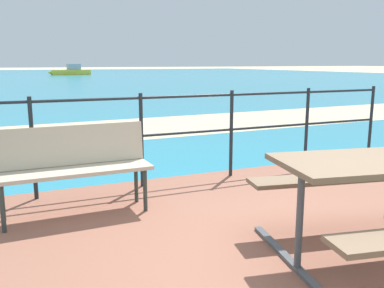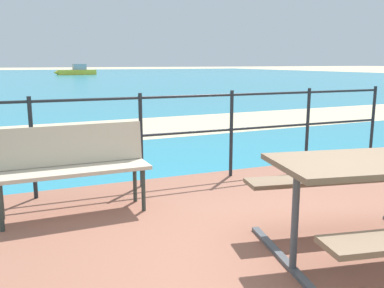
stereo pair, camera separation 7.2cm
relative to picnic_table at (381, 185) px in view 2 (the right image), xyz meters
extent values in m
plane|color=beige|center=(-0.45, 0.15, -0.65)|extent=(240.00, 240.00, 0.00)
cube|color=#935B47|center=(-0.45, 0.15, -0.62)|extent=(6.40, 5.20, 0.06)
cube|color=teal|center=(-0.45, 40.15, -0.64)|extent=(90.00, 90.00, 0.01)
cube|color=beige|center=(-0.45, 7.12, -0.64)|extent=(54.08, 5.32, 0.01)
cube|color=#7A6047|center=(0.00, 0.00, 0.17)|extent=(1.64, 0.99, 0.04)
cube|color=#7A6047|center=(0.11, 0.60, -0.12)|extent=(1.55, 0.53, 0.04)
cylinder|color=#4C5156|center=(-0.63, 0.12, -0.21)|extent=(0.06, 0.06, 0.75)
cube|color=#4C5156|center=(-0.63, 0.12, -0.57)|extent=(0.33, 1.46, 0.03)
cube|color=#BCAD93|center=(-1.90, 1.83, -0.15)|extent=(1.44, 0.43, 0.04)
cube|color=#BCAD93|center=(-1.90, 2.01, 0.07)|extent=(1.43, 0.10, 0.38)
cylinder|color=#2D3833|center=(-2.53, 1.66, -0.37)|extent=(0.04, 0.04, 0.44)
cylinder|color=#2D3833|center=(-2.54, 1.96, -0.37)|extent=(0.04, 0.04, 0.44)
cylinder|color=#2D3833|center=(-1.26, 1.69, -0.37)|extent=(0.04, 0.04, 0.44)
cylinder|color=#2D3833|center=(-1.26, 1.99, -0.37)|extent=(0.04, 0.04, 0.44)
cylinder|color=#1E2328|center=(-2.22, 2.51, -0.04)|extent=(0.04, 0.04, 1.09)
cylinder|color=#1E2328|center=(-1.04, 2.51, -0.04)|extent=(0.04, 0.04, 1.09)
cylinder|color=#1E2328|center=(0.14, 2.51, -0.04)|extent=(0.04, 0.04, 1.09)
cylinder|color=#1E2328|center=(1.32, 2.51, -0.04)|extent=(0.04, 0.04, 1.09)
cylinder|color=#1E2328|center=(2.50, 2.51, -0.04)|extent=(0.04, 0.04, 1.09)
cylinder|color=#1E2328|center=(-0.45, 2.51, 0.45)|extent=(5.90, 0.03, 0.03)
cylinder|color=#1E2328|center=(-0.45, 2.51, 0.02)|extent=(5.90, 0.03, 0.03)
cube|color=yellow|center=(4.33, 49.02, -0.35)|extent=(4.43, 1.57, 0.57)
cube|color=#A5A8AD|center=(4.65, 49.05, 0.28)|extent=(1.56, 1.00, 0.69)
cone|color=yellow|center=(1.91, 48.79, -0.35)|extent=(0.55, 0.56, 0.52)
camera|label=1|loc=(-2.39, -2.08, 0.85)|focal=39.08mm
camera|label=2|loc=(-2.33, -2.11, 0.85)|focal=39.08mm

